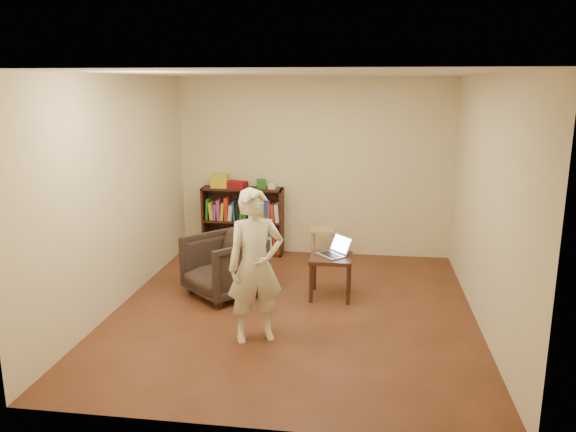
# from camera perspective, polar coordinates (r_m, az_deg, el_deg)

# --- Properties ---
(floor) EXTENTS (4.50, 4.50, 0.00)m
(floor) POSITION_cam_1_polar(r_m,az_deg,el_deg) (6.43, 0.56, -9.56)
(floor) COLOR #462516
(floor) RESTS_ON ground
(ceiling) EXTENTS (4.50, 4.50, 0.00)m
(ceiling) POSITION_cam_1_polar(r_m,az_deg,el_deg) (5.92, 0.61, 14.29)
(ceiling) COLOR silver
(ceiling) RESTS_ON wall_back
(wall_back) EXTENTS (4.00, 0.00, 4.00)m
(wall_back) POSITION_cam_1_polar(r_m,az_deg,el_deg) (8.25, 2.62, 4.95)
(wall_back) COLOR beige
(wall_back) RESTS_ON floor
(wall_left) EXTENTS (0.00, 4.50, 4.50)m
(wall_left) POSITION_cam_1_polar(r_m,az_deg,el_deg) (6.60, -16.91, 2.27)
(wall_left) COLOR beige
(wall_left) RESTS_ON floor
(wall_right) EXTENTS (0.00, 4.50, 4.50)m
(wall_right) POSITION_cam_1_polar(r_m,az_deg,el_deg) (6.12, 19.50, 1.24)
(wall_right) COLOR beige
(wall_right) RESTS_ON floor
(bookshelf) EXTENTS (1.20, 0.30, 1.00)m
(bookshelf) POSITION_cam_1_polar(r_m,az_deg,el_deg) (8.42, -4.57, -0.87)
(bookshelf) COLOR black
(bookshelf) RESTS_ON floor
(box_yellow) EXTENTS (0.25, 0.18, 0.20)m
(box_yellow) POSITION_cam_1_polar(r_m,az_deg,el_deg) (8.34, -6.94, 3.56)
(box_yellow) COLOR gold
(box_yellow) RESTS_ON bookshelf
(red_cloth) EXTENTS (0.33, 0.27, 0.10)m
(red_cloth) POSITION_cam_1_polar(r_m,az_deg,el_deg) (8.28, -5.27, 3.18)
(red_cloth) COLOR maroon
(red_cloth) RESTS_ON bookshelf
(box_green) EXTENTS (0.16, 0.16, 0.13)m
(box_green) POSITION_cam_1_polar(r_m,az_deg,el_deg) (8.25, -2.73, 3.29)
(box_green) COLOR #21661B
(box_green) RESTS_ON bookshelf
(box_white) EXTENTS (0.11, 0.11, 0.08)m
(box_white) POSITION_cam_1_polar(r_m,az_deg,el_deg) (8.20, -1.61, 3.07)
(box_white) COLOR silver
(box_white) RESTS_ON bookshelf
(stool) EXTENTS (0.35, 0.35, 0.51)m
(stool) POSITION_cam_1_polar(r_m,az_deg,el_deg) (7.94, 3.58, -1.95)
(stool) COLOR tan
(stool) RESTS_ON floor
(armchair) EXTENTS (1.12, 1.12, 0.73)m
(armchair) POSITION_cam_1_polar(r_m,az_deg,el_deg) (6.79, -6.52, -5.06)
(armchair) COLOR #302520
(armchair) RESTS_ON floor
(side_table) EXTENTS (0.50, 0.50, 0.51)m
(side_table) POSITION_cam_1_polar(r_m,az_deg,el_deg) (6.70, 4.39, -4.80)
(side_table) COLOR black
(side_table) RESTS_ON floor
(laptop) EXTENTS (0.46, 0.46, 0.23)m
(laptop) POSITION_cam_1_polar(r_m,az_deg,el_deg) (6.71, 4.75, -3.52)
(laptop) COLOR #BDBCC1
(laptop) RESTS_ON side_table
(person) EXTENTS (0.66, 0.56, 1.53)m
(person) POSITION_cam_1_polar(r_m,az_deg,el_deg) (5.49, -3.33, -5.10)
(person) COLOR beige
(person) RESTS_ON floor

